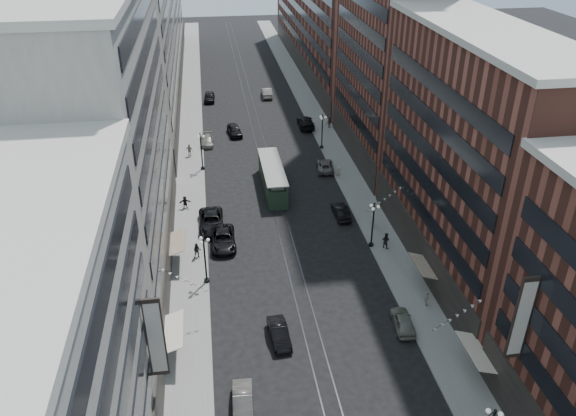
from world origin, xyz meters
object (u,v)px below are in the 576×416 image
streetcar (272,178)px  car_10 (341,212)px  car_14 (267,93)px  lamppost_sw_mid (201,150)px  car_11 (325,166)px  car_8 (207,140)px  car_9 (209,97)px  pedestrian_6 (190,150)px  lamppost_se_far (373,223)px  car_5 (279,333)px  pedestrian_9 (330,123)px  lamppost_sw_far (205,258)px  lamppost_se_mid (322,130)px  pedestrian_5 (185,202)px  car_2 (223,239)px  car_4 (403,321)px  pedestrian_4 (427,299)px  car_12 (306,122)px  car_13 (235,130)px  pedestrian_8 (339,172)px  pedestrian_2 (197,251)px  pedestrian_extra_0 (374,220)px  car_7 (211,221)px  car_1 (243,402)px  pedestrian_7 (386,240)px

streetcar → car_10: bearing=-49.6°
car_10 → car_14: car_14 is taller
lamppost_sw_mid → streetcar: (9.20, -7.28, -1.53)m
car_11 → car_8: bearing=-28.3°
car_8 → car_9: bearing=89.0°
pedestrian_6 → car_14: bearing=-95.2°
lamppost_se_far → streetcar: bearing=120.3°
car_8 → car_10: 29.79m
car_5 → car_11: 35.62m
lamppost_sw_mid → pedestrian_9: (21.38, 13.19, -2.01)m
lamppost_sw_far → lamppost_se_mid: (18.40, 32.00, 0.00)m
car_14 → pedestrian_5: pedestrian_5 is taller
car_2 → car_4: 22.48m
pedestrian_4 → car_12: size_ratio=0.25×
car_13 → pedestrian_6: (-7.22, -7.85, 0.26)m
car_8 → pedestrian_8: size_ratio=2.99×
pedestrian_2 → pedestrian_9: bearing=58.6°
pedestrian_9 → pedestrian_6: bearing=-159.3°
pedestrian_2 → pedestrian_extra_0: size_ratio=1.01×
car_5 → car_14: car_14 is taller
pedestrian_4 → pedestrian_extra_0: 15.01m
car_5 → pedestrian_extra_0: pedestrian_extra_0 is taller
car_7 → pedestrian_2: bearing=-105.7°
lamppost_se_far → pedestrian_2: 19.41m
car_4 → pedestrian_extra_0: 17.71m
lamppost_se_far → pedestrian_extra_0: size_ratio=3.16×
lamppost_sw_far → car_8: size_ratio=1.16×
car_2 → pedestrian_4: pedestrian_4 is taller
lamppost_sw_mid → pedestrian_9: 25.20m
car_11 → pedestrian_8: bearing=122.8°
pedestrian_8 → lamppost_se_mid: bearing=-88.7°
car_5 → pedestrian_4: 14.82m
pedestrian_4 → pedestrian_5: size_ratio=0.96×
car_14 → pedestrian_extra_0: (6.94, -50.44, 0.17)m
car_4 → pedestrian_2: 23.13m
car_11 → car_12: car_12 is taller
car_2 → car_12: size_ratio=0.97×
car_14 → lamppost_se_mid: bearing=103.7°
car_1 → car_10: (14.18, 27.67, 0.03)m
car_9 → car_11: bearing=-61.8°
car_4 → car_10: (-0.99, 20.49, 0.01)m
pedestrian_7 → pedestrian_9: 36.81m
car_13 → pedestrian_2: bearing=-107.4°
pedestrian_7 → streetcar: bearing=-13.1°
car_1 → pedestrian_4: 20.81m
lamppost_sw_far → car_13: bearing=82.3°
car_9 → car_14: 11.20m
pedestrian_7 → car_11: bearing=-39.5°
car_10 → pedestrian_5: size_ratio=2.80×
lamppost_se_far → lamppost_sw_far: bearing=-167.7°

